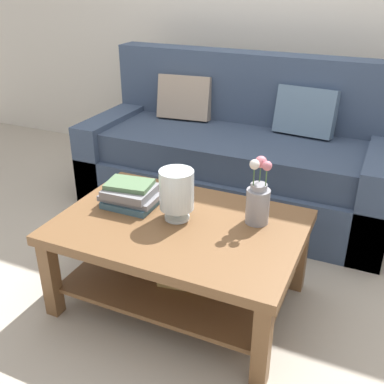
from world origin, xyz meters
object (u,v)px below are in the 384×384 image
(couch, at_px, (237,158))
(coffee_table, at_px, (180,245))
(glass_hurricane_vase, at_px, (177,191))
(flower_pitcher, at_px, (258,199))
(book_stack_main, at_px, (130,195))

(couch, distance_m, coffee_table, 1.19)
(glass_hurricane_vase, distance_m, flower_pitcher, 0.39)
(coffee_table, xyz_separation_m, book_stack_main, (-0.32, 0.06, 0.19))
(couch, xyz_separation_m, coffee_table, (0.11, -1.18, -0.02))
(coffee_table, relative_size, flower_pitcher, 3.56)
(book_stack_main, bearing_deg, couch, 79.61)
(couch, xyz_separation_m, book_stack_main, (-0.21, -1.12, 0.17))
(book_stack_main, xyz_separation_m, glass_hurricane_vase, (0.29, -0.03, 0.09))
(glass_hurricane_vase, bearing_deg, coffee_table, -47.92)
(flower_pitcher, bearing_deg, glass_hurricane_vase, -160.67)
(book_stack_main, relative_size, glass_hurricane_vase, 1.15)
(couch, xyz_separation_m, glass_hurricane_vase, (0.08, -1.15, 0.26))
(couch, distance_m, book_stack_main, 1.15)
(couch, distance_m, flower_pitcher, 1.14)
(couch, relative_size, glass_hurricane_vase, 8.26)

